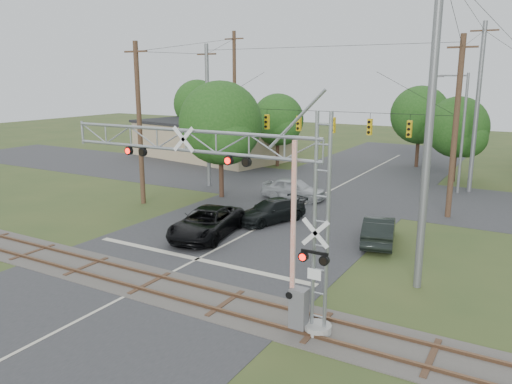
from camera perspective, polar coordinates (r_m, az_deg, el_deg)
The scene contains 14 objects.
ground at distance 21.59m, azimuth -15.65°, elevation -11.93°, with size 160.00×160.00×0.00m, color #334620.
road_main at distance 28.89m, azimuth -1.39°, elevation -4.97°, with size 14.00×90.00×0.02m, color #2D2D2F.
road_cross at distance 41.08m, azimuth 8.83°, elevation 0.31°, with size 90.00×12.00×0.02m, color #2D2D2F.
railroad_track at distance 22.88m, azimuth -12.04°, elevation -10.18°, with size 90.00×3.20×0.17m.
crossing_gantry at distance 18.37m, azimuth -2.64°, elevation 0.27°, with size 11.92×1.01×7.87m.
traffic_signal_span at distance 36.18m, azimuth 8.16°, elevation 7.80°, with size 19.34×0.36×11.50m.
pickup_black at distance 28.61m, azimuth -5.68°, elevation -3.51°, with size 2.73×5.92×1.65m, color black.
car_dark at distance 31.40m, azimuth 1.73°, elevation -2.18°, with size 1.98×4.87×1.41m, color black.
sedan_silver at distance 37.22m, azimuth 4.36°, elevation 0.37°, with size 1.91×4.76×1.62m, color #A3A6AA.
suv_dark at distance 28.17m, azimuth 13.87°, elevation -4.22°, with size 1.63×4.67×1.54m, color black.
commercial_building at distance 56.65m, azimuth -5.40°, elevation 5.97°, with size 18.86×12.13×4.08m.
streetlight at distance 41.61m, azimuth 22.37°, elevation 6.86°, with size 2.47×0.26×9.25m.
utility_poles at distance 37.31m, azimuth 11.23°, elevation 8.78°, with size 26.60×27.41×13.74m.
treeline at distance 46.81m, azimuth 11.47°, elevation 8.24°, with size 56.11×27.67×8.71m.
Camera 1 is at (14.34, -13.44, 8.92)m, focal length 35.00 mm.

